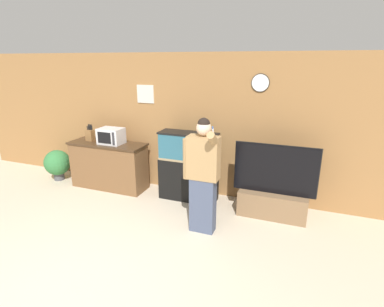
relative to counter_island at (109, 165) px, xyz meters
The scene contains 9 objects.
ground_plane 3.07m from the counter_island, 63.68° to the right, with size 18.00×18.00×0.00m, color beige.
wall_back_paneled 1.65m from the counter_island, 18.73° to the left, with size 10.00×0.08×2.60m.
counter_island is the anchor object (origin of this frame).
microwave 0.62m from the counter_island, ahead, with size 0.46×0.34×0.30m.
knife_block 0.71m from the counter_island, behind, with size 0.15×0.12×0.33m.
aquarium_on_stand 1.69m from the counter_island, ahead, with size 1.05×0.37×1.26m.
tv_on_stand 3.20m from the counter_island, ahead, with size 1.31×0.40×1.22m.
person_standing 2.46m from the counter_island, 21.10° to the right, with size 0.54×0.41×1.72m.
potted_plant 1.27m from the counter_island, behind, with size 0.54×0.54×0.65m.
Camera 1 is at (2.19, -1.94, 2.47)m, focal length 28.00 mm.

